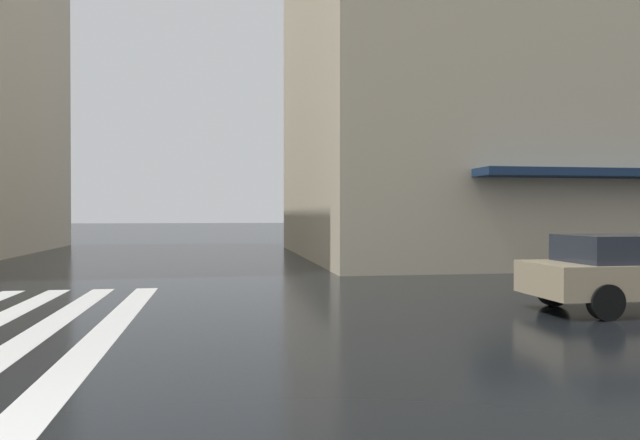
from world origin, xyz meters
The scene contains 2 objects.
haussmann_block_corner centered at (20.15, -19.17, 10.36)m, with size 16.51×26.47×21.17m.
car_champagne centered at (5.50, -10.16, 0.76)m, with size 1.85×4.10×1.41m.
Camera 1 is at (-4.74, -2.51, 1.81)m, focal length 34.56 mm.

